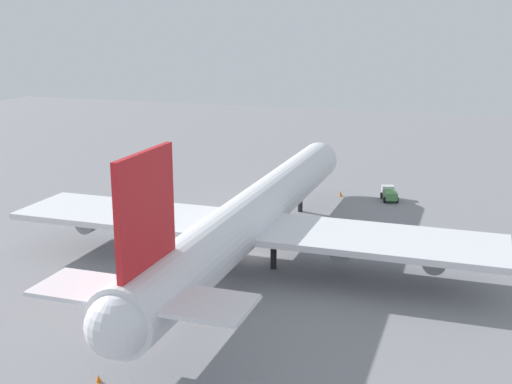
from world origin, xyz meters
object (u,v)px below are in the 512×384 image
safety_cone_tail (99,378)px  maintenance_van (389,194)px  safety_cone_nose (341,194)px  cargo_airplane (255,214)px

safety_cone_tail → maintenance_van: bearing=-12.8°
maintenance_van → safety_cone_tail: 62.95m
maintenance_van → safety_cone_nose: size_ratio=5.59×
cargo_airplane → maintenance_van: cargo_airplane is taller
safety_cone_nose → cargo_airplane: bearing=173.0°
maintenance_van → safety_cone_nose: bearing=89.9°
cargo_airplane → safety_cone_tail: (-30.17, 2.43, -5.09)m
cargo_airplane → safety_cone_tail: size_ratio=109.13×
safety_cone_nose → safety_cone_tail: safety_cone_nose is taller
safety_cone_nose → safety_cone_tail: 61.72m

